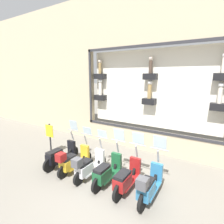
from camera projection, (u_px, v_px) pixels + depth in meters
ground_plane at (106, 189)px, 5.60m from camera, size 120.00×120.00×0.00m
building_facade at (150, 70)px, 7.82m from camera, size 1.23×36.00×7.45m
scooter_teal_0 at (149, 185)px, 5.01m from camera, size 1.81×0.60×1.71m
scooter_red_1 at (127, 178)px, 5.45m from camera, size 1.81×0.60×1.69m
scooter_green_2 at (107, 171)px, 5.83m from camera, size 1.80×0.61×1.70m
scooter_white_3 at (88, 166)px, 6.14m from camera, size 1.79×0.60×1.52m
scooter_yellow_4 at (73, 160)px, 6.52m from camera, size 1.79×0.60×1.53m
scooter_black_5 at (60, 155)px, 6.97m from camera, size 1.81×0.61×1.71m
shop_sign_post at (50, 138)px, 7.98m from camera, size 0.36×0.45×1.43m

